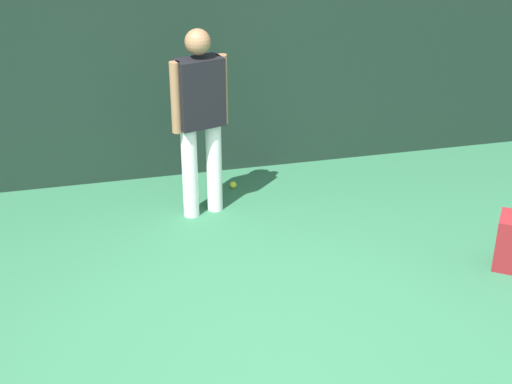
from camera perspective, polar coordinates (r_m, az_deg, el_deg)
The scene contains 5 objects.
ground_plane at distance 5.27m, azimuth 1.05°, elevation -11.71°, with size 12.00×12.00×0.00m, color #2D6B47.
back_fence at distance 7.36m, azimuth -4.89°, elevation 10.67°, with size 10.00×0.10×2.55m, color #192D23.
tennis_player at distance 6.59m, azimuth -4.23°, elevation 5.97°, with size 0.51×0.32×1.70m.
backpack at distance 6.38m, azimuth 18.69°, elevation -3.64°, with size 0.38×0.37×0.44m.
tennis_ball_mid_court at distance 7.40m, azimuth -1.73°, elevation 0.55°, with size 0.07×0.07×0.07m, color #CCE033.
Camera 1 is at (-1.08, -4.01, 3.23)m, focal length 53.10 mm.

